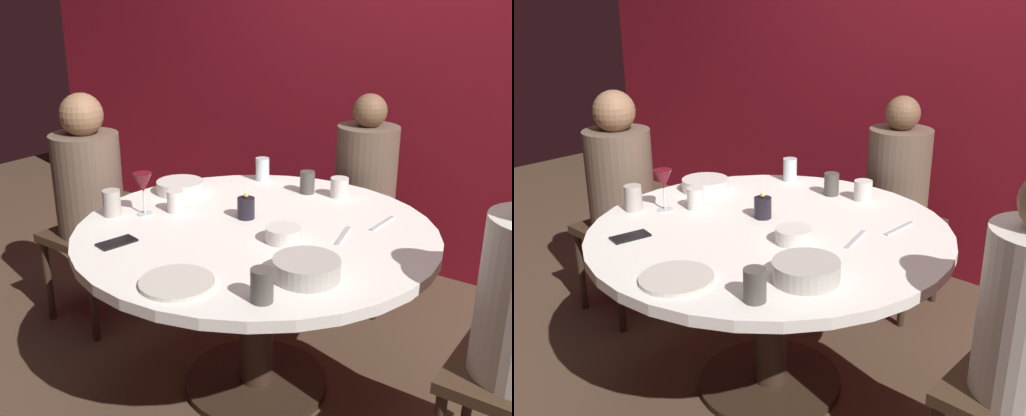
% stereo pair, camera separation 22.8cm
% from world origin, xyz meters
% --- Properties ---
extents(ground_plane, '(8.00, 8.00, 0.00)m').
position_xyz_m(ground_plane, '(0.00, 0.00, 0.00)').
color(ground_plane, '#4C3828').
extents(back_wall, '(6.00, 0.10, 2.60)m').
position_xyz_m(back_wall, '(0.00, 1.51, 1.30)').
color(back_wall, maroon).
rests_on(back_wall, ground).
extents(dining_table, '(1.40, 1.40, 0.72)m').
position_xyz_m(dining_table, '(0.00, 0.00, 0.58)').
color(dining_table, white).
rests_on(dining_table, ground).
extents(seated_diner_left, '(0.40, 0.40, 1.14)m').
position_xyz_m(seated_diner_left, '(-0.99, 0.00, 0.71)').
color(seated_diner_left, '#3F2D1E').
rests_on(seated_diner_left, ground).
extents(seated_diner_back, '(0.40, 0.40, 1.11)m').
position_xyz_m(seated_diner_back, '(0.00, 0.96, 0.69)').
color(seated_diner_back, '#3F2D1E').
rests_on(seated_diner_back, ground).
extents(candle_holder, '(0.07, 0.07, 0.11)m').
position_xyz_m(candle_holder, '(-0.09, 0.06, 0.76)').
color(candle_holder, black).
rests_on(candle_holder, dining_table).
extents(wine_glass, '(0.08, 0.08, 0.18)m').
position_xyz_m(wine_glass, '(-0.45, -0.15, 0.85)').
color(wine_glass, silver).
rests_on(wine_glass, dining_table).
extents(dinner_plate, '(0.24, 0.24, 0.01)m').
position_xyz_m(dinner_plate, '(0.08, -0.53, 0.73)').
color(dinner_plate, beige).
rests_on(dinner_plate, dining_table).
extents(cell_phone, '(0.10, 0.15, 0.01)m').
position_xyz_m(cell_phone, '(-0.32, -0.42, 0.72)').
color(cell_phone, black).
rests_on(cell_phone, dining_table).
extents(bowl_serving_large, '(0.13, 0.13, 0.05)m').
position_xyz_m(bowl_serving_large, '(0.16, -0.05, 0.75)').
color(bowl_serving_large, silver).
rests_on(bowl_serving_large, dining_table).
extents(bowl_salad_center, '(0.22, 0.22, 0.06)m').
position_xyz_m(bowl_salad_center, '(0.38, -0.25, 0.75)').
color(bowl_salad_center, '#B2ADA3').
rests_on(bowl_salad_center, dining_table).
extents(bowl_small_white, '(0.21, 0.21, 0.06)m').
position_xyz_m(bowl_small_white, '(-0.52, 0.14, 0.75)').
color(bowl_small_white, silver).
rests_on(bowl_small_white, dining_table).
extents(cup_near_candle, '(0.07, 0.07, 0.10)m').
position_xyz_m(cup_near_candle, '(0.35, -0.46, 0.77)').
color(cup_near_candle, '#4C4742').
rests_on(cup_near_candle, dining_table).
extents(cup_by_left_diner, '(0.07, 0.07, 0.11)m').
position_xyz_m(cup_by_left_diner, '(-0.55, -0.24, 0.77)').
color(cup_by_left_diner, '#B2ADA3').
rests_on(cup_by_left_diner, dining_table).
extents(cup_by_right_diner, '(0.07, 0.07, 0.10)m').
position_xyz_m(cup_by_right_diner, '(-0.06, 0.47, 0.77)').
color(cup_by_right_diner, '#4C4742').
rests_on(cup_by_right_diner, dining_table).
extents(cup_center_front, '(0.07, 0.07, 0.11)m').
position_xyz_m(cup_center_front, '(-0.33, 0.51, 0.77)').
color(cup_center_front, silver).
rests_on(cup_center_front, dining_table).
extents(cup_far_edge, '(0.07, 0.07, 0.09)m').
position_xyz_m(cup_far_edge, '(-0.37, -0.05, 0.77)').
color(cup_far_edge, silver).
rests_on(cup_far_edge, dining_table).
extents(cup_beside_wine, '(0.08, 0.08, 0.09)m').
position_xyz_m(cup_beside_wine, '(0.09, 0.51, 0.76)').
color(cup_beside_wine, silver).
rests_on(cup_beside_wine, dining_table).
extents(fork_near_plate, '(0.02, 0.18, 0.01)m').
position_xyz_m(fork_near_plate, '(0.38, 0.32, 0.72)').
color(fork_near_plate, '#B7B7BC').
rests_on(fork_near_plate, dining_table).
extents(knife_near_plate, '(0.06, 0.18, 0.01)m').
position_xyz_m(knife_near_plate, '(0.31, 0.12, 0.72)').
color(knife_near_plate, '#B7B7BC').
rests_on(knife_near_plate, dining_table).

